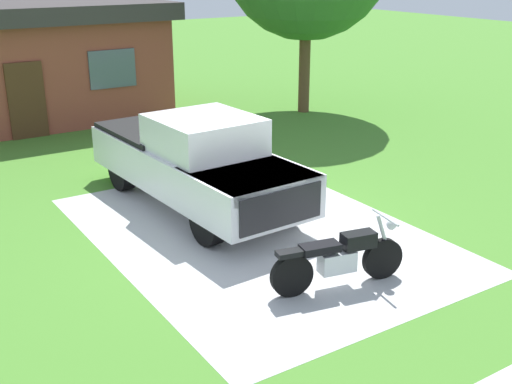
# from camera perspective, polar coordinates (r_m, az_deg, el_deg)

# --- Properties ---
(ground_plane) EXTENTS (80.00, 80.00, 0.00)m
(ground_plane) POSITION_cam_1_polar(r_m,az_deg,el_deg) (11.68, -0.04, -3.69)
(ground_plane) COLOR #457E2A
(driveway_pad) EXTENTS (5.30, 7.37, 0.01)m
(driveway_pad) POSITION_cam_1_polar(r_m,az_deg,el_deg) (11.68, -0.04, -3.67)
(driveway_pad) COLOR #BBBBBB
(driveway_pad) RESTS_ON ground
(motorcycle) EXTENTS (2.19, 0.79, 1.09)m
(motorcycle) POSITION_cam_1_polar(r_m,az_deg,el_deg) (9.74, 7.48, -5.87)
(motorcycle) COLOR black
(motorcycle) RESTS_ON ground
(pickup_truck) EXTENTS (2.29, 5.72, 1.90)m
(pickup_truck) POSITION_cam_1_polar(r_m,az_deg,el_deg) (12.82, -5.60, 2.96)
(pickup_truck) COLOR black
(pickup_truck) RESTS_ON ground
(neighbor_house) EXTENTS (9.60, 5.60, 3.50)m
(neighbor_house) POSITION_cam_1_polar(r_m,az_deg,el_deg) (21.10, -21.72, 10.75)
(neighbor_house) COLOR brown
(neighbor_house) RESTS_ON ground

